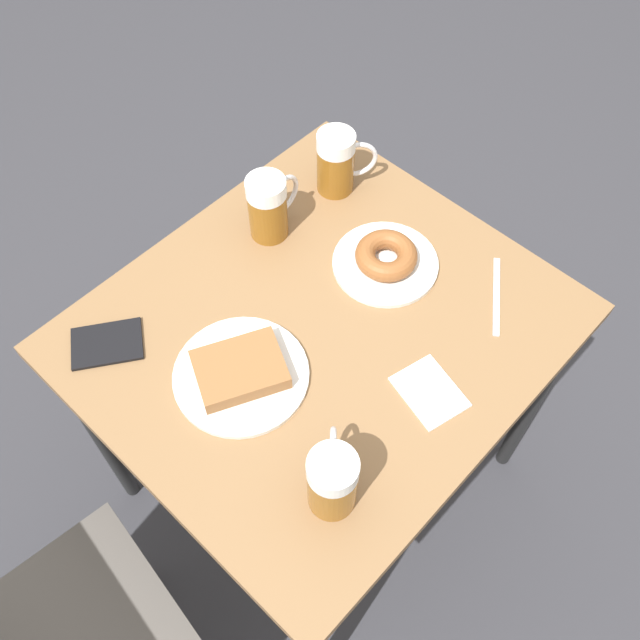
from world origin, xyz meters
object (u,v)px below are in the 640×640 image
Objects in this scene: fork at (496,296)px; passport_near_edge at (107,344)px; beer_mug_left at (269,207)px; plate_with_cake at (241,372)px; beer_mug_right at (332,480)px; plate_with_donut at (386,259)px; napkin_folded at (430,392)px; beer_mug_center at (337,162)px.

fork is 0.72m from passport_near_edge.
beer_mug_left is 0.91× the size of passport_near_edge.
beer_mug_right reaches higher than plate_with_cake.
fork is (0.04, -0.50, -0.07)m from beer_mug_right.
plate_with_donut is 0.48m from beer_mug_right.
beer_mug_left is 0.91× the size of fork.
passport_near_edge is at bearing 51.87° from fork.
napkin_folded is 0.90× the size of passport_near_edge.
plate_with_cake is 0.49m from beer_mug_center.
beer_mug_right is at bearing 131.97° from beer_mug_center.
napkin_folded and fork have the same top height.
fork is at bearing -128.13° from passport_near_edge.
fork is (-0.41, 0.00, -0.07)m from beer_mug_center.
plate_with_cake is at bearing -10.66° from beer_mug_right.
plate_with_donut is 0.29m from napkin_folded.
beer_mug_center is 0.58m from passport_near_edge.
plate_with_donut reaches higher than passport_near_edge.
beer_mug_center is 1.00× the size of beer_mug_right.
beer_mug_center reaches higher than plate_with_cake.
beer_mug_center is (-0.01, -0.18, 0.00)m from beer_mug_left.
napkin_folded is (0.00, -0.25, -0.07)m from beer_mug_right.
plate_with_donut is 1.34× the size of passport_near_edge.
plate_with_donut reaches higher than plate_with_cake.
plate_with_cake is 1.55× the size of passport_near_edge.
fork is at bearing -156.61° from plate_with_donut.
beer_mug_left reaches higher than plate_with_cake.
passport_near_edge is (0.02, 0.39, -0.07)m from beer_mug_left.
napkin_folded is at bearing 171.52° from beer_mug_left.
plate_with_cake is 0.34m from beer_mug_left.
beer_mug_left is 0.18m from beer_mug_center.
plate_with_donut is at bearing -157.94° from beer_mug_left.
napkin_folded is (-0.26, -0.20, -0.01)m from plate_with_cake.
beer_mug_center is 0.91× the size of passport_near_edge.
plate_with_donut is 1.47× the size of beer_mug_center.
passport_near_edge is (0.49, 0.07, -0.07)m from beer_mug_right.
beer_mug_left is 0.40m from passport_near_edge.
fork is (-0.22, -0.45, -0.01)m from plate_with_cake.
passport_near_edge is at bearing 8.42° from beer_mug_right.
beer_mug_center is at bearing -22.99° from plate_with_donut.
beer_mug_center is 0.52m from napkin_folded.
beer_mug_left is 0.47m from fork.
beer_mug_right reaches higher than plate_with_donut.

